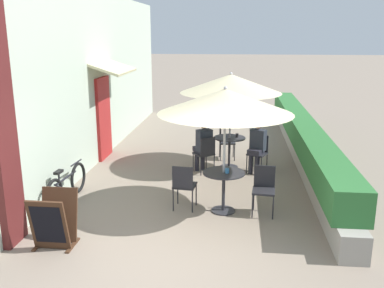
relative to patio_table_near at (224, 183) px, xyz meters
The scene contains 18 objects.
ground_plane 2.37m from the patio_table_near, 111.33° to the right, with size 120.00×120.00×0.00m, color gray.
cafe_facade_wall 5.24m from the patio_table_near, 132.46° to the left, with size 0.98×11.94×4.20m.
planter_hedge 4.19m from the patio_table_near, 62.82° to the left, with size 0.60×10.94×1.01m.
patio_table_near is the anchor object (origin of this frame).
patio_umbrella_near 1.50m from the patio_table_near, 126.87° to the right, with size 2.38×2.38×2.31m.
cafe_chair_near_left 0.73m from the patio_table_near, behind, with size 0.44×0.44×0.87m.
cafe_chair_near_right 0.73m from the patio_table_near, ahead, with size 0.44×0.44×0.87m.
coffee_cup_near 0.27m from the patio_table_near, 35.72° to the right, with size 0.07×0.07×0.09m.
patio_table_mid 2.66m from the patio_table_near, 89.03° to the left, with size 0.77×0.77×0.76m.
patio_umbrella_mid 3.05m from the patio_table_near, 89.03° to the left, with size 2.38×2.38×2.31m.
cafe_chair_mid_left 2.23m from the patio_table_near, 102.92° to the left, with size 0.56×0.56×0.87m.
seated_patron_mid_left 2.34m from the patio_table_near, 103.98° to the left, with size 0.49×0.51×1.25m.
cafe_chair_mid_right 2.54m from the patio_table_near, 73.16° to the left, with size 0.53×0.53×0.87m.
seated_patron_mid_right 2.43m from the patio_table_near, 73.50° to the left, with size 0.46×0.50×1.25m.
cafe_chair_mid_back 3.37m from the patio_table_near, 91.73° to the left, with size 0.44×0.44×0.87m.
coffee_cup_mid 2.70m from the patio_table_near, 85.29° to the left, with size 0.07×0.07×0.09m.
bicycle_leaning 3.05m from the patio_table_near, behind, with size 0.18×1.64×0.72m.
menu_board 2.99m from the patio_table_near, 147.92° to the right, with size 0.59×0.63×0.85m.
Camera 1 is at (1.05, -5.20, 3.21)m, focal length 40.00 mm.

